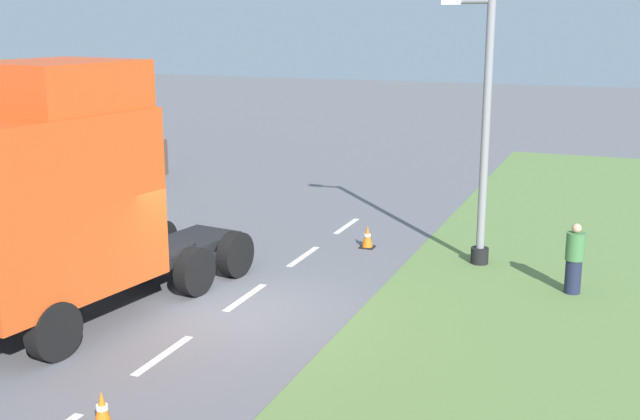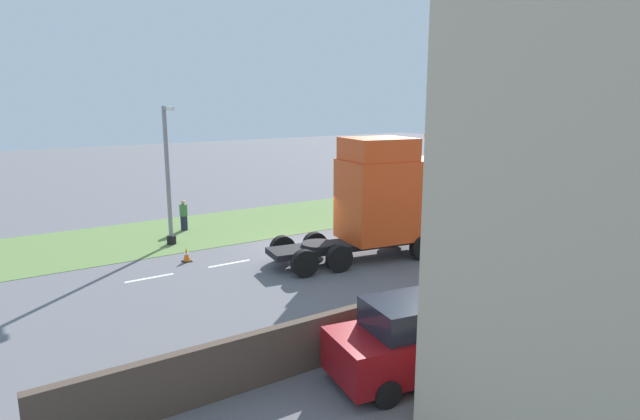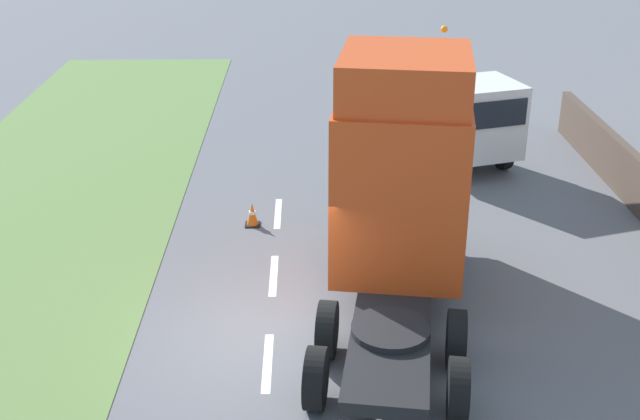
{
  "view_description": "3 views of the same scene",
  "coord_description": "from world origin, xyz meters",
  "px_view_note": "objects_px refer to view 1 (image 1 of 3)",
  "views": [
    {
      "loc": [
        -7.29,
        13.62,
        5.73
      ],
      "look_at": [
        -2.31,
        0.88,
        2.45
      ],
      "focal_mm": 45.0,
      "sensor_mm": 36.0,
      "label": 1
    },
    {
      "loc": [
        19.22,
        -12.29,
        6.52
      ],
      "look_at": [
        -0.59,
        0.9,
        1.55
      ],
      "focal_mm": 30.0,
      "sensor_mm": 36.0,
      "label": 2
    },
    {
      "loc": [
        0.7,
        -12.54,
        8.25
      ],
      "look_at": [
        0.97,
        1.57,
        1.93
      ],
      "focal_mm": 45.0,
      "sensor_mm": 36.0,
      "label": 3
    }
  ],
  "objects_px": {
    "lorry_cab": "(52,198)",
    "traffic_cone_lead": "(367,237)",
    "lamp_post": "(482,150)",
    "pedestrian": "(574,260)",
    "traffic_cone_trailing": "(102,410)"
  },
  "relations": [
    {
      "from": "lamp_post",
      "to": "traffic_cone_trailing",
      "type": "xyz_separation_m",
      "value": [
        3.51,
        9.91,
        -2.47
      ]
    },
    {
      "from": "pedestrian",
      "to": "traffic_cone_trailing",
      "type": "relative_size",
      "value": 2.66
    },
    {
      "from": "lamp_post",
      "to": "traffic_cone_trailing",
      "type": "bearing_deg",
      "value": 70.51
    },
    {
      "from": "lamp_post",
      "to": "pedestrian",
      "type": "distance_m",
      "value": 3.35
    },
    {
      "from": "traffic_cone_lead",
      "to": "traffic_cone_trailing",
      "type": "height_order",
      "value": "same"
    },
    {
      "from": "pedestrian",
      "to": "lamp_post",
      "type": "bearing_deg",
      "value": -31.39
    },
    {
      "from": "traffic_cone_trailing",
      "to": "traffic_cone_lead",
      "type": "bearing_deg",
      "value": -93.52
    },
    {
      "from": "lorry_cab",
      "to": "traffic_cone_trailing",
      "type": "relative_size",
      "value": 12.96
    },
    {
      "from": "lorry_cab",
      "to": "lamp_post",
      "type": "bearing_deg",
      "value": -125.53
    },
    {
      "from": "lamp_post",
      "to": "pedestrian",
      "type": "relative_size",
      "value": 4.02
    },
    {
      "from": "lorry_cab",
      "to": "lamp_post",
      "type": "distance_m",
      "value": 9.57
    },
    {
      "from": "traffic_cone_lead",
      "to": "lamp_post",
      "type": "bearing_deg",
      "value": 173.03
    },
    {
      "from": "lorry_cab",
      "to": "traffic_cone_trailing",
      "type": "distance_m",
      "value": 4.93
    },
    {
      "from": "lorry_cab",
      "to": "traffic_cone_lead",
      "type": "xyz_separation_m",
      "value": [
        -3.8,
        -7.21,
        -2.22
      ]
    },
    {
      "from": "pedestrian",
      "to": "lorry_cab",
      "type": "bearing_deg",
      "value": 31.3
    }
  ]
}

